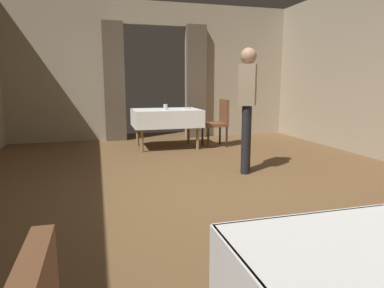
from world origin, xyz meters
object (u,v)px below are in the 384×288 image
plate_mid_a (186,109)px  dining_table_mid (166,115)px  chair_mid_right (218,120)px  person_waiter_by_doorway (247,100)px  glass_mid_b (166,107)px

plate_mid_a → dining_table_mid: bearing=-176.5°
chair_mid_right → dining_table_mid: bearing=174.6°
dining_table_mid → person_waiter_by_doorway: bearing=-71.6°
chair_mid_right → glass_mid_b: bearing=-174.6°
dining_table_mid → person_waiter_by_doorway: 2.28m
chair_mid_right → plate_mid_a: 0.69m
plate_mid_a → person_waiter_by_doorway: 2.20m
person_waiter_by_doorway → chair_mid_right: bearing=81.0°
chair_mid_right → plate_mid_a: size_ratio=4.90×
dining_table_mid → chair_mid_right: bearing=-5.4°
glass_mid_b → person_waiter_by_doorway: bearing=-68.5°
chair_mid_right → person_waiter_by_doorway: 2.13m
chair_mid_right → person_waiter_by_doorway: size_ratio=0.54×
chair_mid_right → glass_mid_b: (-1.09, -0.10, 0.29)m
person_waiter_by_doorway → dining_table_mid: bearing=108.4°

